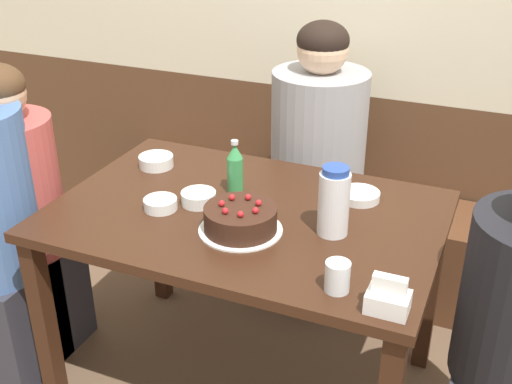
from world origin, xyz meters
name	(u,v)px	position (x,y,z in m)	size (l,w,h in m)	color
ground_plane	(247,383)	(0.00, 0.00, 0.00)	(12.00, 12.00, 0.00)	brown
back_wall	(343,5)	(0.00, 1.05, 1.25)	(4.80, 0.04, 2.50)	brown
bench_seat	(317,234)	(0.00, 0.83, 0.22)	(2.02, 0.38, 0.44)	#56331E
dining_table	(246,236)	(0.00, 0.00, 0.66)	(1.28, 0.86, 0.76)	#381E11
birthday_cake	(240,219)	(0.04, -0.13, 0.80)	(0.27, 0.27, 0.10)	white
water_pitcher	(334,202)	(0.31, -0.03, 0.87)	(0.10, 0.10, 0.22)	white
soju_bottle	(235,168)	(-0.09, 0.11, 0.85)	(0.06, 0.06, 0.20)	#388E4C
napkin_holder	(388,299)	(0.55, -0.35, 0.80)	(0.11, 0.08, 0.11)	white
bowl_soup_white	(156,161)	(-0.46, 0.19, 0.78)	(0.13, 0.13, 0.04)	white
bowl_rice_small	(359,196)	(0.33, 0.23, 0.77)	(0.14, 0.14, 0.03)	white
bowl_side_dish	(160,204)	(-0.27, -0.10, 0.78)	(0.11, 0.11, 0.04)	white
bowl_sauce_shallow	(199,198)	(-0.17, -0.01, 0.78)	(0.12, 0.12, 0.04)	white
glass_water_tall	(337,276)	(0.41, -0.32, 0.80)	(0.07, 0.07, 0.09)	silver
person_teal_shirt	(20,220)	(-0.90, -0.10, 0.58)	(0.34, 0.34, 1.19)	#33333D
person_grey_tee	(317,167)	(0.03, 0.69, 0.64)	(0.40, 0.40, 1.25)	#33333D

